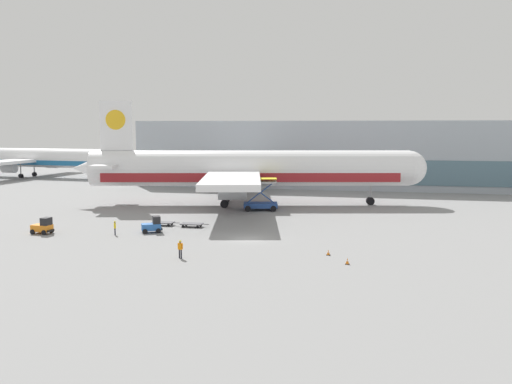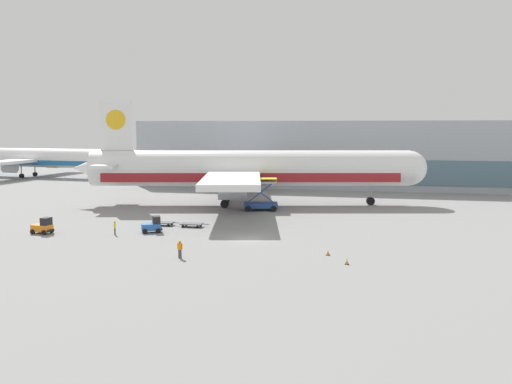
# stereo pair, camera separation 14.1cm
# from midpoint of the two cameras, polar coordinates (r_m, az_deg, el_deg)

# --- Properties ---
(ground_plane) EXTENTS (400.00, 400.00, 0.00)m
(ground_plane) POSITION_cam_midpoint_polar(r_m,az_deg,el_deg) (66.03, -0.82, -4.72)
(ground_plane) COLOR gray
(terminal_building) EXTENTS (90.00, 18.20, 14.00)m
(terminal_building) POSITION_cam_midpoint_polar(r_m,az_deg,el_deg) (124.27, 9.23, 3.79)
(terminal_building) COLOR #9EA8B2
(terminal_building) RESTS_ON ground_plane
(airplane_main) EXTENTS (57.34, 48.60, 17.00)m
(airplane_main) POSITION_cam_midpoint_polar(r_m,az_deg,el_deg) (93.35, -1.08, 2.24)
(airplane_main) COLOR white
(airplane_main) RESTS_ON ground_plane
(airplane_distant) EXTENTS (47.23, 39.40, 13.82)m
(airplane_distant) POSITION_cam_midpoint_polar(r_m,az_deg,el_deg) (154.31, -21.15, 3.13)
(airplane_distant) COLOR white
(airplane_distant) RESTS_ON ground_plane
(scissor_lift_loader) EXTENTS (5.72, 4.31, 4.98)m
(scissor_lift_loader) POSITION_cam_midpoint_polar(r_m,az_deg,el_deg) (87.99, 0.41, -0.59)
(scissor_lift_loader) COLOR #284C99
(scissor_lift_loader) RESTS_ON ground_plane
(baggage_tug_foreground) EXTENTS (2.81, 2.48, 2.00)m
(baggage_tug_foreground) POSITION_cam_midpoint_polar(r_m,az_deg,el_deg) (70.98, -10.36, -3.30)
(baggage_tug_foreground) COLOR #2D66B7
(baggage_tug_foreground) RESTS_ON ground_plane
(baggage_tug_mid) EXTENTS (2.56, 1.82, 2.00)m
(baggage_tug_mid) POSITION_cam_midpoint_polar(r_m,az_deg,el_deg) (73.68, -20.57, -3.26)
(baggage_tug_mid) COLOR orange
(baggage_tug_mid) RESTS_ON ground_plane
(baggage_dolly_lead) EXTENTS (3.70, 1.51, 0.48)m
(baggage_dolly_lead) POSITION_cam_midpoint_polar(r_m,az_deg,el_deg) (75.69, -9.33, -3.04)
(baggage_dolly_lead) COLOR #56565B
(baggage_dolly_lead) RESTS_ON ground_plane
(baggage_dolly_second) EXTENTS (3.70, 1.51, 0.48)m
(baggage_dolly_second) POSITION_cam_midpoint_polar(r_m,az_deg,el_deg) (74.07, -6.48, -3.20)
(baggage_dolly_second) COLOR #56565B
(baggage_dolly_second) RESTS_ON ground_plane
(ground_crew_near) EXTENTS (0.56, 0.28, 1.83)m
(ground_crew_near) POSITION_cam_midpoint_polar(r_m,az_deg,el_deg) (56.82, -7.65, -5.53)
(ground_crew_near) COLOR black
(ground_crew_near) RESTS_ON ground_plane
(ground_crew_far) EXTENTS (0.37, 0.51, 1.71)m
(ground_crew_far) POSITION_cam_midpoint_polar(r_m,az_deg,el_deg) (70.27, -13.99, -3.39)
(ground_crew_far) COLOR black
(ground_crew_far) RESTS_ON ground_plane
(traffic_cone_near) EXTENTS (0.40, 0.40, 0.60)m
(traffic_cone_near) POSITION_cam_midpoint_polar(r_m,az_deg,el_deg) (54.80, 9.05, -6.85)
(traffic_cone_near) COLOR black
(traffic_cone_near) RESTS_ON ground_plane
(traffic_cone_far) EXTENTS (0.40, 0.40, 0.56)m
(traffic_cone_far) POSITION_cam_midpoint_polar(r_m,az_deg,el_deg) (58.33, 7.18, -6.02)
(traffic_cone_far) COLOR black
(traffic_cone_far) RESTS_ON ground_plane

